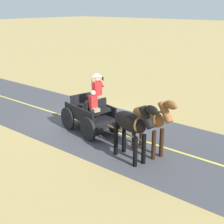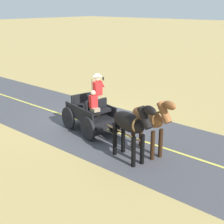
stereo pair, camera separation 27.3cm
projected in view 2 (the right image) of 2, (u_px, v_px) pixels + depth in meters
ground_plane at (90, 124)px, 14.54m from camera, size 200.00×200.00×0.00m
road_surface at (90, 124)px, 14.54m from camera, size 5.29×160.00×0.01m
road_centre_stripe at (90, 124)px, 14.54m from camera, size 0.12×160.00×0.00m
horse_drawn_carriage at (92, 113)px, 13.43m from camera, size 1.88×4.51×2.50m
horse_near_side at (149, 119)px, 11.21m from camera, size 0.94×2.14×2.21m
horse_off_side at (131, 124)px, 10.73m from camera, size 0.94×2.14×2.21m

